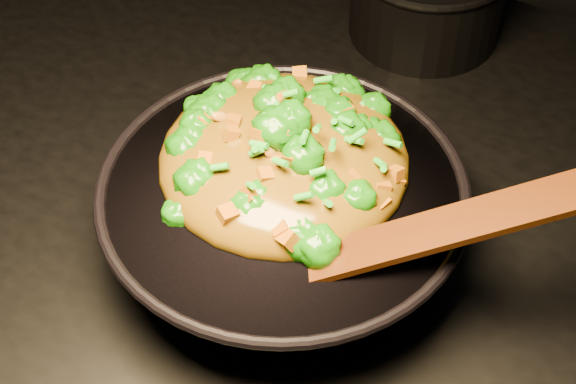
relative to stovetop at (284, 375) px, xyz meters
The scene contains 4 objects.
stovetop is the anchor object (origin of this frame).
wok 0.51m from the stovetop, 59.09° to the right, with size 0.35×0.35×0.10m, color black, non-canonical shape.
stir_fry 0.60m from the stovetop, 58.11° to the right, with size 0.25×0.25×0.09m, color #1A6D07, non-canonical shape.
spatula 0.65m from the stovetop, 23.05° to the right, with size 0.28×0.04×0.01m, color #331307.
Camera 1 is at (0.35, -0.60, 1.63)m, focal length 55.00 mm.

